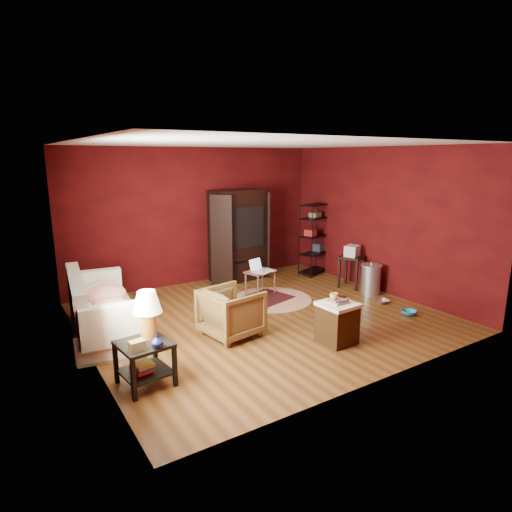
% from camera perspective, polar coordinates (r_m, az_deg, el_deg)
% --- Properties ---
extents(room, '(5.54, 5.04, 2.84)m').
position_cam_1_polar(room, '(6.81, 0.69, 2.92)').
color(room, brown).
rests_on(room, ground).
extents(sofa, '(0.94, 2.10, 0.79)m').
position_cam_1_polar(sofa, '(6.78, -19.83, -6.73)').
color(sofa, white).
rests_on(sofa, ground).
extents(armchair, '(0.83, 0.87, 0.80)m').
position_cam_1_polar(armchair, '(6.38, -3.30, -7.19)').
color(armchair, black).
rests_on(armchair, ground).
extents(pet_bowl_steel, '(0.26, 0.10, 0.26)m').
position_cam_1_polar(pet_bowl_steel, '(8.15, 16.47, -5.18)').
color(pet_bowl_steel, '#BABCC1').
rests_on(pet_bowl_steel, ground).
extents(pet_bowl_turquoise, '(0.27, 0.14, 0.26)m').
position_cam_1_polar(pet_bowl_turquoise, '(7.69, 19.76, -6.51)').
color(pet_bowl_turquoise, teal).
rests_on(pet_bowl_turquoise, ground).
extents(vase, '(0.16, 0.17, 0.14)m').
position_cam_1_polar(vase, '(4.97, -13.06, -11.07)').
color(vase, '#0D1143').
rests_on(vase, side_table).
extents(mug, '(0.14, 0.13, 0.11)m').
position_cam_1_polar(mug, '(6.08, 10.35, -5.19)').
color(mug, '#D8BE69').
rests_on(mug, hamper).
extents(side_table, '(0.62, 0.62, 1.10)m').
position_cam_1_polar(side_table, '(5.17, -14.48, -9.43)').
color(side_table, black).
rests_on(side_table, ground).
extents(sofa_cushions, '(1.06, 2.15, 0.87)m').
position_cam_1_polar(sofa_cushions, '(6.74, -20.16, -6.61)').
color(sofa_cushions, white).
rests_on(sofa_cushions, sofa).
extents(hamper, '(0.51, 0.51, 0.68)m').
position_cam_1_polar(hamper, '(6.27, 10.78, -8.63)').
color(hamper, '#3D240E').
rests_on(hamper, ground).
extents(footstool, '(0.36, 0.36, 0.37)m').
position_cam_1_polar(footstool, '(6.82, 9.91, -6.66)').
color(footstool, black).
rests_on(footstool, ground).
extents(rug_round, '(1.62, 1.62, 0.01)m').
position_cam_1_polar(rug_round, '(8.04, 2.18, -5.77)').
color(rug_round, beige).
rests_on(rug_round, ground).
extents(rug_oriental, '(1.27, 1.00, 0.01)m').
position_cam_1_polar(rug_oriental, '(8.00, 0.76, -5.80)').
color(rug_oriental, '#481319').
rests_on(rug_oriental, ground).
extents(laptop_desk, '(0.64, 0.55, 0.69)m').
position_cam_1_polar(laptop_desk, '(8.20, 0.54, -2.32)').
color(laptop_desk, brown).
rests_on(laptop_desk, ground).
extents(tv_armoire, '(1.51, 0.92, 1.93)m').
position_cam_1_polar(tv_armoire, '(9.12, -2.36, 2.99)').
color(tv_armoire, black).
rests_on(tv_armoire, ground).
extents(wire_shelving, '(0.85, 0.58, 1.60)m').
position_cam_1_polar(wire_shelving, '(9.66, 7.83, 2.65)').
color(wire_shelving, black).
rests_on(wire_shelving, ground).
extents(small_stand, '(0.57, 0.57, 0.87)m').
position_cam_1_polar(small_stand, '(8.85, 12.67, -0.02)').
color(small_stand, black).
rests_on(small_stand, ground).
extents(trash_can, '(0.50, 0.50, 0.63)m').
position_cam_1_polar(trash_can, '(8.56, 15.04, -3.01)').
color(trash_can, silver).
rests_on(trash_can, ground).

